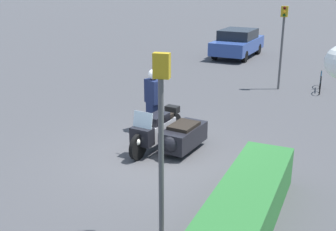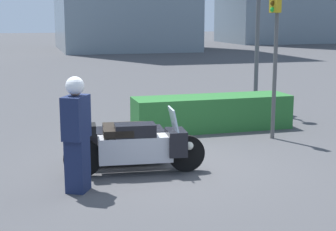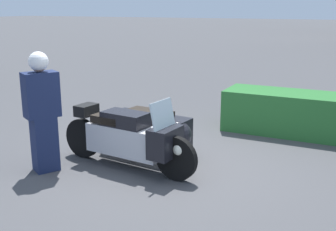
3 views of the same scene
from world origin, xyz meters
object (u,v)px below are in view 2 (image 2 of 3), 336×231
(traffic_light_near, at_px, (275,44))
(police_motorcycle, at_px, (134,143))
(officer_rider, at_px, (76,132))
(twin_lamp_post, at_px, (258,11))
(hedge_bush_curbside, at_px, (212,113))

(traffic_light_near, bearing_deg, police_motorcycle, 12.13)
(officer_rider, bearing_deg, traffic_light_near, 56.63)
(officer_rider, bearing_deg, twin_lamp_post, 73.16)
(hedge_bush_curbside, bearing_deg, twin_lamp_post, 42.04)
(police_motorcycle, xyz_separation_m, traffic_light_near, (3.47, 1.38, 1.66))
(twin_lamp_post, bearing_deg, traffic_light_near, -108.88)
(hedge_bush_curbside, xyz_separation_m, twin_lamp_post, (2.02, 1.82, 2.46))
(officer_rider, xyz_separation_m, twin_lamp_post, (5.67, 5.51, 1.91))
(police_motorcycle, xyz_separation_m, twin_lamp_post, (4.53, 4.48, 2.41))
(police_motorcycle, bearing_deg, traffic_light_near, 27.47)
(officer_rider, relative_size, hedge_bush_curbside, 0.47)
(police_motorcycle, distance_m, traffic_light_near, 4.09)
(police_motorcycle, relative_size, hedge_bush_curbside, 0.64)
(police_motorcycle, distance_m, hedge_bush_curbside, 3.66)
(hedge_bush_curbside, relative_size, traffic_light_near, 1.21)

